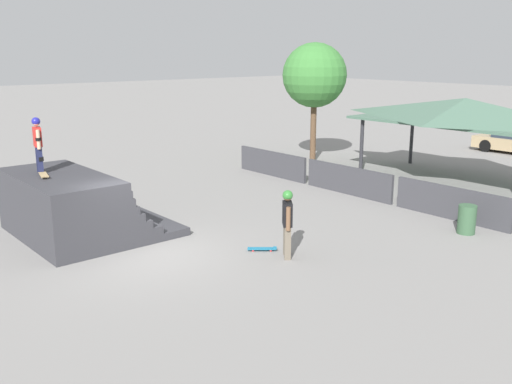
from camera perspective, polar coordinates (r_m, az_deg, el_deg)
The scene contains 10 objects.
ground_plane at distance 15.36m, azimuth -11.07°, elevation -6.15°, with size 160.00×160.00×0.00m, color gray.
quarter_pipe_ramp at distance 17.21m, azimuth -17.86°, elevation -1.54°, with size 4.36×3.97×1.83m.
skater_on_deck at distance 17.24m, azimuth -20.99°, elevation 4.77°, with size 0.68×0.31×1.58m.
skateboard_on_deck at distance 16.72m, azimuth -20.45°, elevation 1.60°, with size 0.81×0.38×0.09m.
bystander_walking at distance 14.62m, azimuth 3.16°, elevation -2.63°, with size 0.61×0.52×1.78m.
skateboard_on_ground at distance 15.34m, azimuth 0.71°, elevation -5.68°, with size 0.66×0.73×0.09m.
barrier_fence at distance 21.48m, azimuth 9.21°, elevation 1.16°, with size 12.52×0.12×1.05m.
pavilion_shelter at distance 24.32m, azimuth 20.16°, elevation 7.60°, with size 8.56×4.30×3.40m.
tree_beside_pavilion at distance 27.46m, azimuth 5.88°, elevation 11.50°, with size 3.02×3.02×5.61m.
trash_bin at distance 17.76m, azimuth 20.34°, elevation -2.58°, with size 0.52×0.52×0.85m, color #385B3D.
Camera 1 is at (12.70, -6.91, 5.21)m, focal length 40.00 mm.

